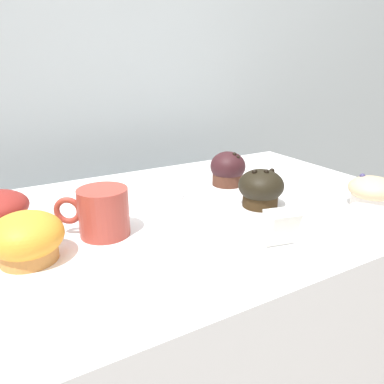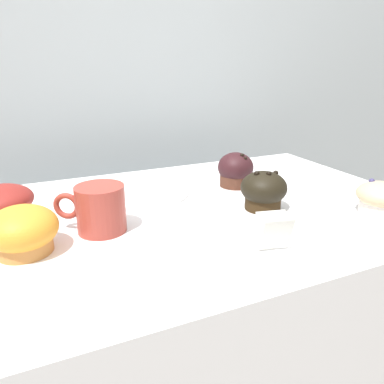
{
  "view_description": "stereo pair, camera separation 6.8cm",
  "coord_description": "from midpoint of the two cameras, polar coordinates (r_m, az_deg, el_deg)",
  "views": [
    {
      "loc": [
        -0.34,
        -0.62,
        1.25
      ],
      "look_at": [
        0.0,
        -0.02,
        1.0
      ],
      "focal_mm": 35.0,
      "sensor_mm": 36.0,
      "label": 1
    },
    {
      "loc": [
        -0.28,
        -0.65,
        1.25
      ],
      "look_at": [
        0.0,
        -0.02,
        1.0
      ],
      "focal_mm": 35.0,
      "sensor_mm": 36.0,
      "label": 2
    }
  ],
  "objects": [
    {
      "name": "price_card",
      "position": [
        0.62,
        10.39,
        -5.52
      ],
      "size": [
        0.06,
        0.05,
        0.06
      ],
      "color": "white",
      "rests_on": "display_counter"
    },
    {
      "name": "muffin_front_left",
      "position": [
        0.78,
        8.0,
        0.5
      ],
      "size": [
        0.09,
        0.09,
        0.08
      ],
      "color": "black",
      "rests_on": "display_counter"
    },
    {
      "name": "muffin_back_left",
      "position": [
        0.91,
        3.35,
        3.45
      ],
      "size": [
        0.09,
        0.09,
        0.08
      ],
      "color": "#49281C",
      "rests_on": "display_counter"
    },
    {
      "name": "wall_back",
      "position": [
        1.32,
        -15.15,
        3.45
      ],
      "size": [
        3.2,
        0.1,
        1.8
      ],
      "primitive_type": "cube",
      "color": "#A8B2B7",
      "rests_on": "ground"
    },
    {
      "name": "muffin_back_right",
      "position": [
        0.63,
        -26.78,
        -6.39
      ],
      "size": [
        0.11,
        0.11,
        0.08
      ],
      "color": "#C7803F",
      "rests_on": "display_counter"
    },
    {
      "name": "serving_plate",
      "position": [
        0.86,
        -10.75,
        -0.34
      ],
      "size": [
        0.21,
        0.21,
        0.01
      ],
      "color": "white",
      "rests_on": "display_counter"
    },
    {
      "name": "muffin_front_right",
      "position": [
        0.84,
        23.69,
        0.01
      ],
      "size": [
        0.1,
        0.1,
        0.07
      ],
      "color": "silver",
      "rests_on": "display_counter"
    },
    {
      "name": "coffee_cup",
      "position": [
        0.67,
        -16.36,
        -2.84
      ],
      "size": [
        0.12,
        0.09,
        0.08
      ],
      "color": "#99382D",
      "rests_on": "display_counter"
    }
  ]
}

